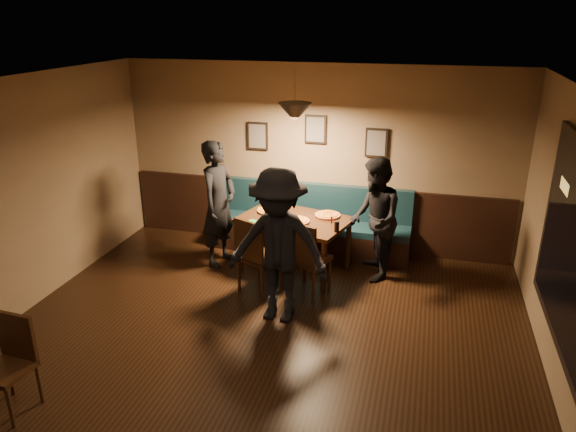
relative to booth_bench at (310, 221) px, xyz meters
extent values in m
plane|color=black|center=(0.00, -3.20, -0.50)|extent=(7.00, 7.00, 0.00)
plane|color=silver|center=(0.00, -3.20, 2.30)|extent=(7.00, 7.00, 0.00)
plane|color=#8C704F|center=(0.00, 0.30, 0.90)|extent=(6.00, 0.00, 6.00)
cube|color=black|center=(0.00, 0.27, 0.00)|extent=(5.88, 0.06, 1.00)
plane|color=black|center=(2.93, -2.70, 1.00)|extent=(0.00, 2.40, 2.40)
cube|color=black|center=(-0.90, 0.27, 1.20)|extent=(0.32, 0.04, 0.42)
cube|color=black|center=(0.00, 0.27, 1.35)|extent=(0.32, 0.04, 0.42)
cube|color=black|center=(0.90, 0.27, 1.20)|extent=(0.32, 0.04, 0.42)
cone|color=black|center=(-0.08, -0.68, 1.75)|extent=(0.44, 0.44, 0.25)
cube|color=black|center=(-0.08, -0.68, -0.11)|extent=(1.67, 1.30, 0.79)
imported|color=black|center=(-1.18, -0.72, 0.41)|extent=(0.56, 0.74, 1.83)
imported|color=black|center=(1.02, -0.60, 0.35)|extent=(0.83, 0.96, 1.69)
imported|color=black|center=(0.06, -1.99, 0.43)|extent=(1.25, 0.77, 1.87)
cylinder|color=gold|center=(-0.47, -0.52, 0.31)|extent=(0.47, 0.47, 0.04)
cylinder|color=orange|center=(-0.02, -0.83, 0.31)|extent=(0.44, 0.44, 0.04)
cylinder|color=orange|center=(0.35, -0.49, 0.31)|extent=(0.46, 0.46, 0.04)
cylinder|color=black|center=(0.57, -1.01, 0.36)|extent=(0.07, 0.07, 0.14)
cylinder|color=#8B0409|center=(0.45, -0.72, 0.34)|extent=(0.03, 0.03, 0.11)
cube|color=#1E7239|center=(-0.61, -0.43, 0.29)|extent=(0.20, 0.20, 0.01)
cube|color=#217D33|center=(-0.59, -0.98, 0.29)|extent=(0.21, 0.21, 0.01)
cube|color=silver|center=(-0.15, -1.05, 0.29)|extent=(0.19, 0.02, 0.00)
camera|label=1|loc=(1.62, -7.43, 2.96)|focal=33.54mm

